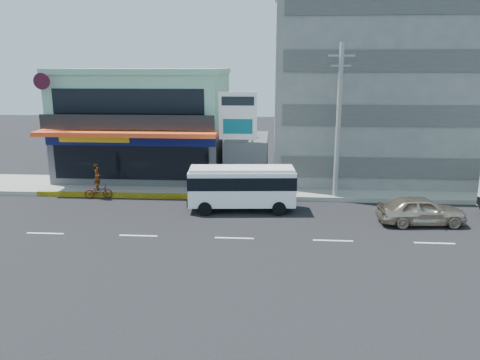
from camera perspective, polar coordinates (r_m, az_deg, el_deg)
name	(u,v)px	position (r m, az deg, el deg)	size (l,w,h in m)	color
ground	(234,238)	(24.10, -0.71, -7.10)	(120.00, 120.00, 0.00)	black
sidewalk	(316,190)	(33.18, 9.30, -1.18)	(70.00, 5.00, 0.30)	gray
shop_building	(148,126)	(37.99, -11.13, 6.52)	(12.40, 11.70, 8.00)	#434348
concrete_building	(379,87)	(38.36, 16.56, 10.79)	(16.00, 12.00, 14.00)	gray
gap_structure	(247,160)	(35.17, 0.90, 2.51)	(3.00, 6.00, 3.50)	#434348
satellite_dish	(247,137)	(33.87, 0.82, 5.22)	(1.50, 1.50, 0.15)	slate
billboard	(238,121)	(31.95, -0.26, 7.16)	(2.60, 0.18, 6.90)	gray
utility_pole_near	(338,122)	(30.33, 11.91, 6.94)	(1.60, 0.30, 10.00)	#999993
minibus	(242,185)	(28.19, 0.22, -0.60)	(6.56, 2.67, 2.68)	white
sedan	(421,210)	(27.80, 21.22, -3.46)	(1.89, 4.70, 1.60)	#C3B095
motorcycle_rider	(98,187)	(32.39, -16.91, -0.85)	(1.89, 0.95, 2.31)	#4C0A10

